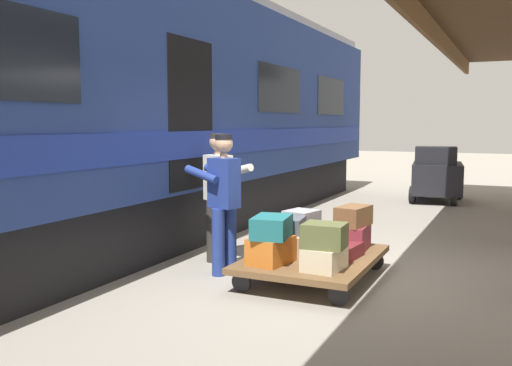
{
  "coord_description": "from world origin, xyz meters",
  "views": [
    {
      "loc": [
        -1.7,
        6.43,
        1.84
      ],
      "look_at": [
        1.02,
        0.64,
        1.15
      ],
      "focal_mm": 39.13,
      "sensor_mm": 36.0,
      "label": 1
    }
  ],
  "objects_px": {
    "train_car": "(103,108)",
    "suitcase_cream_canvas": "(324,258)",
    "suitcase_brown_leather": "(353,216)",
    "suitcase_tan_vintage": "(289,243)",
    "baggage_tug": "(437,175)",
    "suitcase_orange_carryall": "(271,250)",
    "suitcase_gray_aluminum": "(301,219)",
    "suitcase_olive_duffel": "(325,235)",
    "suitcase_slate_roller": "(289,225)",
    "luggage_cart": "(313,259)",
    "suitcase_burgundy_valise": "(351,237)",
    "suitcase_black_hardshell": "(304,236)",
    "porter_in_overalls": "(223,199)",
    "porter_by_door": "(219,192)",
    "suitcase_teal_softside": "(272,227)",
    "suitcase_maroon_trunk": "(339,252)"
  },
  "relations": [
    {
      "from": "suitcase_burgundy_valise",
      "to": "suitcase_tan_vintage",
      "type": "relative_size",
      "value": 1.0
    },
    {
      "from": "suitcase_black_hardshell",
      "to": "baggage_tug",
      "type": "relative_size",
      "value": 0.32
    },
    {
      "from": "suitcase_tan_vintage",
      "to": "baggage_tug",
      "type": "height_order",
      "value": "baggage_tug"
    },
    {
      "from": "train_car",
      "to": "suitcase_tan_vintage",
      "type": "bearing_deg",
      "value": 173.58
    },
    {
      "from": "suitcase_brown_leather",
      "to": "suitcase_slate_roller",
      "type": "distance_m",
      "value": 0.83
    },
    {
      "from": "suitcase_cream_canvas",
      "to": "suitcase_tan_vintage",
      "type": "bearing_deg",
      "value": -40.56
    },
    {
      "from": "suitcase_black_hardshell",
      "to": "suitcase_olive_duffel",
      "type": "bearing_deg",
      "value": 119.88
    },
    {
      "from": "suitcase_brown_leather",
      "to": "suitcase_cream_canvas",
      "type": "bearing_deg",
      "value": 88.63
    },
    {
      "from": "suitcase_orange_carryall",
      "to": "suitcase_olive_duffel",
      "type": "relative_size",
      "value": 1.18
    },
    {
      "from": "train_car",
      "to": "suitcase_burgundy_valise",
      "type": "distance_m",
      "value": 4.01
    },
    {
      "from": "suitcase_maroon_trunk",
      "to": "porter_by_door",
      "type": "height_order",
      "value": "porter_by_door"
    },
    {
      "from": "porter_by_door",
      "to": "baggage_tug",
      "type": "distance_m",
      "value": 7.38
    },
    {
      "from": "suitcase_orange_carryall",
      "to": "suitcase_gray_aluminum",
      "type": "height_order",
      "value": "suitcase_gray_aluminum"
    },
    {
      "from": "suitcase_burgundy_valise",
      "to": "suitcase_brown_leather",
      "type": "bearing_deg",
      "value": 143.0
    },
    {
      "from": "luggage_cart",
      "to": "suitcase_cream_canvas",
      "type": "height_order",
      "value": "suitcase_cream_canvas"
    },
    {
      "from": "suitcase_olive_duffel",
      "to": "suitcase_maroon_trunk",
      "type": "bearing_deg",
      "value": -88.85
    },
    {
      "from": "train_car",
      "to": "suitcase_cream_canvas",
      "type": "height_order",
      "value": "train_car"
    },
    {
      "from": "suitcase_burgundy_valise",
      "to": "suitcase_black_hardshell",
      "type": "relative_size",
      "value": 0.99
    },
    {
      "from": "suitcase_gray_aluminum",
      "to": "porter_in_overalls",
      "type": "height_order",
      "value": "porter_in_overalls"
    },
    {
      "from": "train_car",
      "to": "suitcase_olive_duffel",
      "type": "distance_m",
      "value": 4.04
    },
    {
      "from": "train_car",
      "to": "suitcase_teal_softside",
      "type": "relative_size",
      "value": 33.44
    },
    {
      "from": "train_car",
      "to": "suitcase_black_hardshell",
      "type": "bearing_deg",
      "value": -176.44
    },
    {
      "from": "train_car",
      "to": "baggage_tug",
      "type": "height_order",
      "value": "train_car"
    },
    {
      "from": "suitcase_cream_canvas",
      "to": "porter_in_overalls",
      "type": "distance_m",
      "value": 1.53
    },
    {
      "from": "suitcase_olive_duffel",
      "to": "suitcase_slate_roller",
      "type": "distance_m",
      "value": 0.84
    },
    {
      "from": "suitcase_cream_canvas",
      "to": "porter_by_door",
      "type": "relative_size",
      "value": 0.29
    },
    {
      "from": "porter_in_overalls",
      "to": "luggage_cart",
      "type": "bearing_deg",
      "value": -169.3
    },
    {
      "from": "suitcase_orange_carryall",
      "to": "suitcase_teal_softside",
      "type": "distance_m",
      "value": 0.26
    },
    {
      "from": "suitcase_tan_vintage",
      "to": "porter_in_overalls",
      "type": "bearing_deg",
      "value": 14.82
    },
    {
      "from": "train_car",
      "to": "suitcase_slate_roller",
      "type": "height_order",
      "value": "train_car"
    },
    {
      "from": "suitcase_orange_carryall",
      "to": "luggage_cart",
      "type": "bearing_deg",
      "value": -120.29
    },
    {
      "from": "train_car",
      "to": "porter_by_door",
      "type": "xyz_separation_m",
      "value": [
        -1.91,
        0.01,
        -1.14
      ]
    },
    {
      "from": "suitcase_cream_canvas",
      "to": "suitcase_olive_duffel",
      "type": "relative_size",
      "value": 1.13
    },
    {
      "from": "suitcase_brown_leather",
      "to": "suitcase_black_hardshell",
      "type": "bearing_deg",
      "value": -1.67
    },
    {
      "from": "suitcase_brown_leather",
      "to": "suitcase_tan_vintage",
      "type": "bearing_deg",
      "value": 38.44
    },
    {
      "from": "suitcase_cream_canvas",
      "to": "baggage_tug",
      "type": "height_order",
      "value": "baggage_tug"
    },
    {
      "from": "suitcase_maroon_trunk",
      "to": "porter_by_door",
      "type": "bearing_deg",
      "value": -10.8
    },
    {
      "from": "suitcase_gray_aluminum",
      "to": "baggage_tug",
      "type": "bearing_deg",
      "value": -96.38
    },
    {
      "from": "luggage_cart",
      "to": "suitcase_olive_duffel",
      "type": "xyz_separation_m",
      "value": [
        -0.32,
        0.57,
        0.42
      ]
    },
    {
      "from": "suitcase_black_hardshell",
      "to": "suitcase_gray_aluminum",
      "type": "distance_m",
      "value": 0.22
    },
    {
      "from": "luggage_cart",
      "to": "suitcase_burgundy_valise",
      "type": "height_order",
      "value": "suitcase_burgundy_valise"
    },
    {
      "from": "suitcase_maroon_trunk",
      "to": "suitcase_tan_vintage",
      "type": "bearing_deg",
      "value": 0.0
    },
    {
      "from": "suitcase_maroon_trunk",
      "to": "baggage_tug",
      "type": "distance_m",
      "value": 7.47
    },
    {
      "from": "train_car",
      "to": "suitcase_orange_carryall",
      "type": "distance_m",
      "value": 3.56
    },
    {
      "from": "train_car",
      "to": "suitcase_teal_softside",
      "type": "bearing_deg",
      "value": 163.99
    },
    {
      "from": "suitcase_teal_softside",
      "to": "porter_in_overalls",
      "type": "xyz_separation_m",
      "value": [
        0.79,
        -0.33,
        0.23
      ]
    },
    {
      "from": "suitcase_maroon_trunk",
      "to": "suitcase_gray_aluminum",
      "type": "bearing_deg",
      "value": -38.63
    },
    {
      "from": "suitcase_maroon_trunk",
      "to": "suitcase_burgundy_valise",
      "type": "bearing_deg",
      "value": -90.0
    },
    {
      "from": "suitcase_maroon_trunk",
      "to": "suitcase_gray_aluminum",
      "type": "height_order",
      "value": "suitcase_gray_aluminum"
    },
    {
      "from": "suitcase_cream_canvas",
      "to": "suitcase_tan_vintage",
      "type": "xyz_separation_m",
      "value": [
        0.62,
        -0.53,
        0.0
      ]
    }
  ]
}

